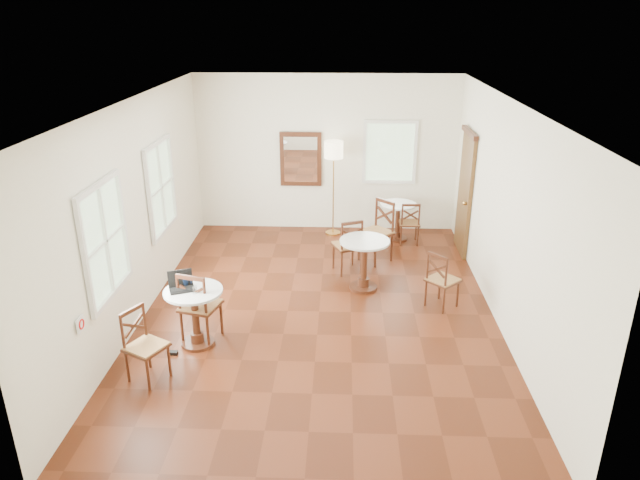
# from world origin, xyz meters

# --- Properties ---
(ground) EXTENTS (7.00, 7.00, 0.00)m
(ground) POSITION_xyz_m (0.00, 0.00, 0.00)
(ground) COLOR #55210E
(ground) RESTS_ON ground
(room_shell) EXTENTS (5.02, 7.02, 3.01)m
(room_shell) POSITION_xyz_m (-0.06, 0.27, 1.89)
(room_shell) COLOR white
(room_shell) RESTS_ON ground
(cafe_table_near) EXTENTS (0.75, 0.75, 0.79)m
(cafe_table_near) POSITION_xyz_m (-1.55, -0.94, 0.49)
(cafe_table_near) COLOR #462011
(cafe_table_near) RESTS_ON ground
(cafe_table_mid) EXTENTS (0.77, 0.77, 0.81)m
(cafe_table_mid) POSITION_xyz_m (0.66, 0.79, 0.50)
(cafe_table_mid) COLOR #462011
(cafe_table_mid) RESTS_ON ground
(cafe_table_back) EXTENTS (0.67, 0.67, 0.71)m
(cafe_table_back) POSITION_xyz_m (1.36, 2.90, 0.44)
(cafe_table_back) COLOR #462011
(cafe_table_back) RESTS_ON ground
(chair_near_a) EXTENTS (0.57, 0.57, 1.00)m
(chair_near_a) POSITION_xyz_m (-1.53, -0.81, 0.50)
(chair_near_a) COLOR #462011
(chair_near_a) RESTS_ON ground
(chair_near_b) EXTENTS (0.56, 0.56, 0.89)m
(chair_near_b) POSITION_xyz_m (-1.96, -1.70, 0.45)
(chair_near_b) COLOR #462011
(chair_near_b) RESTS_ON ground
(chair_mid_a) EXTENTS (0.57, 0.57, 0.93)m
(chair_mid_a) POSITION_xyz_m (0.42, 1.41, 0.46)
(chair_mid_a) COLOR #462011
(chair_mid_a) RESTS_ON ground
(chair_mid_b) EXTENTS (0.57, 0.57, 0.87)m
(chair_mid_b) POSITION_xyz_m (1.77, 0.23, 0.43)
(chair_mid_b) COLOR #462011
(chair_mid_b) RESTS_ON ground
(chair_back_a) EXTENTS (0.38, 0.38, 0.82)m
(chair_back_a) POSITION_xyz_m (1.56, 2.70, 0.41)
(chair_back_a) COLOR #462011
(chair_back_a) RESTS_ON ground
(chair_back_b) EXTENTS (0.69, 0.69, 1.07)m
(chair_back_b) POSITION_xyz_m (0.92, 1.90, 0.53)
(chair_back_b) COLOR #462011
(chair_back_b) RESTS_ON ground
(floor_lamp) EXTENTS (0.35, 0.35, 1.82)m
(floor_lamp) POSITION_xyz_m (0.14, 3.15, 1.54)
(floor_lamp) COLOR #BF8C3F
(floor_lamp) RESTS_ON ground
(laptop) EXTENTS (0.38, 0.35, 0.22)m
(laptop) POSITION_xyz_m (-1.71, -0.90, 0.84)
(laptop) COLOR black
(laptop) RESTS_ON cafe_table_near
(mouse) EXTENTS (0.09, 0.06, 0.03)m
(mouse) POSITION_xyz_m (-1.57, -0.95, 0.80)
(mouse) COLOR black
(mouse) RESTS_ON cafe_table_near
(navy_mug) EXTENTS (0.12, 0.08, 0.09)m
(navy_mug) POSITION_xyz_m (-1.67, -0.81, 0.84)
(navy_mug) COLOR #0F1B34
(navy_mug) RESTS_ON cafe_table_near
(water_glass) EXTENTS (0.06, 0.06, 0.10)m
(water_glass) POSITION_xyz_m (-1.51, -1.02, 0.84)
(water_glass) COLOR white
(water_glass) RESTS_ON cafe_table_near
(power_adapter) EXTENTS (0.11, 0.07, 0.04)m
(power_adapter) POSITION_xyz_m (-1.81, -1.20, 0.02)
(power_adapter) COLOR black
(power_adapter) RESTS_ON ground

